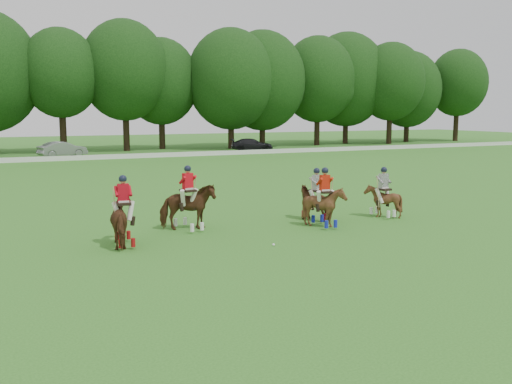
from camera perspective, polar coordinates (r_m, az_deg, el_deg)
name	(u,v)px	position (r m, az deg, el deg)	size (l,w,h in m)	color
ground	(268,260)	(17.11, 1.23, -6.78)	(180.00, 180.00, 0.00)	#2F6B1E
tree_line	(63,73)	(63.41, -18.71, 11.18)	(117.98, 14.32, 14.75)	black
boundary_rail	(79,158)	(53.47, -17.32, 3.28)	(120.00, 0.10, 0.44)	white
car_mid	(62,149)	(57.78, -18.79, 4.07)	(1.56, 4.49, 1.48)	gray
car_right	(252,145)	(63.28, -0.41, 4.76)	(1.89, 4.65, 1.35)	black
polo_red_a	(124,220)	(19.14, -13.05, -2.79)	(1.23, 2.01, 2.33)	#492713
polo_red_b	(188,207)	(21.23, -6.80, -1.48)	(1.95, 1.75, 2.41)	#492713
polo_red_c	(324,206)	(21.82, 6.85, -1.38)	(1.40, 1.54, 2.28)	#492713
polo_stripe_a	(316,202)	(23.18, 6.04, -0.97)	(1.41, 1.81, 2.12)	#492713
polo_stripe_b	(383,200)	(24.22, 12.58, -0.77)	(1.23, 1.35, 2.10)	#492713
polo_ball	(274,245)	(18.77, 1.77, -5.29)	(0.09, 0.09, 0.09)	white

